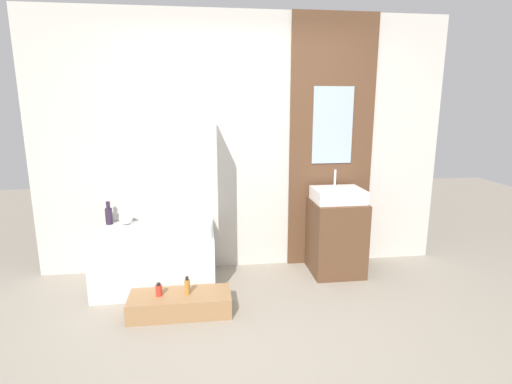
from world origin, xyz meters
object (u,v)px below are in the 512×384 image
at_px(bottle_soap_primary, 159,290).
at_px(bottle_soap_secondary, 187,286).
at_px(vase_round_light, 126,218).
at_px(bathtub, 156,258).
at_px(sink, 338,195).
at_px(wooden_step_bench, 180,304).
at_px(vase_tall_dark, 109,215).

height_order(bottle_soap_primary, bottle_soap_secondary, bottle_soap_secondary).
bearing_deg(vase_round_light, bathtub, -37.57).
bearing_deg(bottle_soap_secondary, sink, 23.55).
distance_m(wooden_step_bench, vase_round_light, 1.11).
xyz_separation_m(bathtub, wooden_step_bench, (0.25, -0.58, -0.19)).
bearing_deg(bottle_soap_primary, bathtub, 97.93).
relative_size(vase_tall_dark, bottle_soap_primary, 2.06).
bearing_deg(bathtub, bottle_soap_secondary, -61.63).
xyz_separation_m(sink, bottle_soap_primary, (-1.72, -0.65, -0.60)).
relative_size(wooden_step_bench, vase_tall_dark, 3.67).
bearing_deg(vase_round_light, vase_tall_dark, 169.04).
bearing_deg(vase_tall_dark, bathtub, -29.46).
relative_size(bathtub, vase_round_light, 8.31).
height_order(bathtub, vase_tall_dark, vase_tall_dark).
xyz_separation_m(bathtub, bottle_soap_primary, (0.08, -0.58, -0.06)).
height_order(vase_tall_dark, vase_round_light, vase_tall_dark).
xyz_separation_m(vase_tall_dark, bottle_soap_secondary, (0.78, -0.84, -0.40)).
height_order(vase_tall_dark, bottle_soap_primary, vase_tall_dark).
bearing_deg(bottle_soap_secondary, wooden_step_bench, -180.00).
distance_m(bathtub, vase_round_light, 0.51).
bearing_deg(wooden_step_bench, bathtub, 113.30).
height_order(bathtub, sink, sink).
xyz_separation_m(vase_tall_dark, bottle_soap_primary, (0.55, -0.84, -0.42)).
bearing_deg(bathtub, wooden_step_bench, -66.70).
xyz_separation_m(bathtub, sink, (1.80, 0.07, 0.54)).
bearing_deg(bottle_soap_primary, sink, 20.67).
relative_size(wooden_step_bench, sink, 1.73).
bearing_deg(bottle_soap_secondary, bathtub, 118.37).
bearing_deg(bottle_soap_primary, vase_tall_dark, 123.01).
bearing_deg(sink, vase_round_light, 175.67).
xyz_separation_m(vase_round_light, bottle_soap_secondary, (0.61, -0.81, -0.38)).
relative_size(bathtub, bottle_soap_secondary, 7.19).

